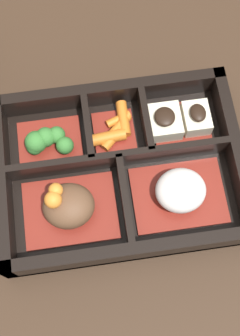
% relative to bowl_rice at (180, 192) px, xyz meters
% --- Properties ---
extents(ground_plane, '(3.00, 3.00, 0.00)m').
position_rel_bowl_rice_xyz_m(ground_plane, '(0.07, -0.04, -0.03)').
color(ground_plane, '#382619').
extents(bento_base, '(0.29, 0.22, 0.01)m').
position_rel_bowl_rice_xyz_m(bento_base, '(0.07, -0.04, -0.02)').
color(bento_base, black).
rests_on(bento_base, ground_plane).
extents(bento_rim, '(0.29, 0.22, 0.05)m').
position_rel_bowl_rice_xyz_m(bento_rim, '(0.06, -0.04, -0.01)').
color(bento_rim, black).
rests_on(bento_rim, ground_plane).
extents(bowl_rice, '(0.11, 0.08, 0.04)m').
position_rel_bowl_rice_xyz_m(bowl_rice, '(0.00, 0.00, 0.00)').
color(bowl_rice, maroon).
rests_on(bowl_rice, bento_base).
extents(bowl_stew, '(0.11, 0.08, 0.06)m').
position_rel_bowl_rice_xyz_m(bowl_stew, '(0.13, -0.00, 0.00)').
color(bowl_stew, maroon).
rests_on(bowl_stew, bento_base).
extents(bowl_tofu, '(0.08, 0.06, 0.04)m').
position_rel_bowl_rice_xyz_m(bowl_tofu, '(-0.01, -0.09, -0.00)').
color(bowl_tofu, maroon).
rests_on(bowl_tofu, bento_base).
extents(bowl_carrots, '(0.06, 0.07, 0.02)m').
position_rel_bowl_rice_xyz_m(bowl_carrots, '(0.06, -0.09, -0.01)').
color(bowl_carrots, maroon).
rests_on(bowl_carrots, bento_base).
extents(bowl_greens, '(0.08, 0.06, 0.03)m').
position_rel_bowl_rice_xyz_m(bowl_greens, '(0.15, -0.09, -0.00)').
color(bowl_greens, maroon).
rests_on(bowl_greens, bento_base).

